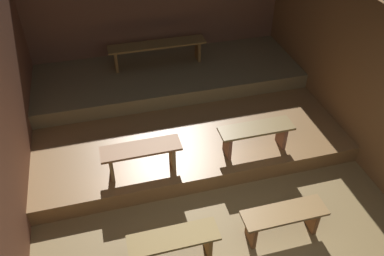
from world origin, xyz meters
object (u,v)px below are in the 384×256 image
at_px(bench_floor_right, 283,218).
at_px(bench_lower_left, 141,154).
at_px(bench_lower_right, 256,133).
at_px(bench_middle_center, 157,48).
at_px(bench_floor_left, 174,243).

xyz_separation_m(bench_floor_right, bench_lower_left, (-1.54, 1.33, 0.27)).
bearing_deg(bench_floor_right, bench_lower_right, 83.83).
height_order(bench_floor_right, bench_lower_left, bench_lower_left).
height_order(bench_lower_left, bench_middle_center, bench_middle_center).
relative_size(bench_floor_left, bench_lower_right, 0.97).
bearing_deg(bench_middle_center, bench_lower_right, -68.21).
distance_m(bench_floor_right, bench_middle_center, 3.89).
bearing_deg(bench_lower_left, bench_floor_right, -40.85).
bearing_deg(bench_middle_center, bench_floor_right, -77.59).
xyz_separation_m(bench_lower_left, bench_lower_right, (1.68, 0.00, 0.00)).
xyz_separation_m(bench_lower_left, bench_middle_center, (0.71, 2.43, 0.29)).
height_order(bench_floor_left, bench_lower_right, bench_lower_right).
distance_m(bench_floor_left, bench_lower_right, 2.05).
height_order(bench_floor_left, bench_middle_center, bench_middle_center).
relative_size(bench_floor_right, bench_lower_left, 0.97).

